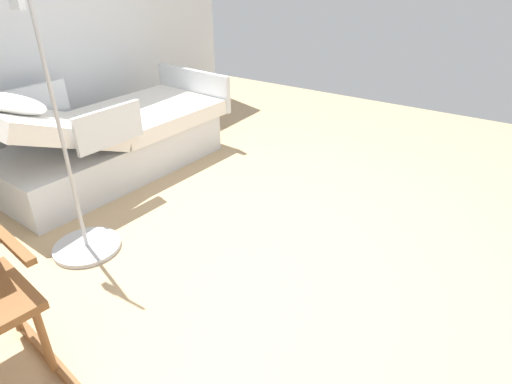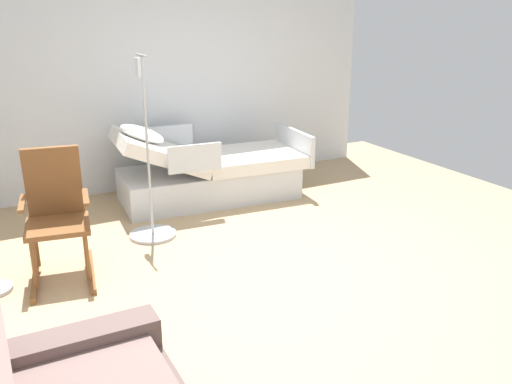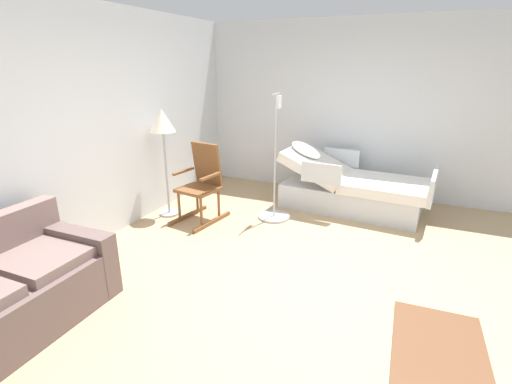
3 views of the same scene
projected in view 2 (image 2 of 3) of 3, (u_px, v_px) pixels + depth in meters
name	position (u px, v px, depth m)	size (l,w,h in m)	color
ground_plane	(292.00, 270.00, 4.58)	(6.84, 6.84, 0.00)	tan
side_wall	(172.00, 72.00, 6.48)	(0.10, 5.17, 2.70)	silver
hospital_bed	(209.00, 173.00, 6.20)	(1.13, 2.17, 0.97)	silver
rocking_chair	(57.00, 216.00, 4.35)	(0.82, 0.59, 1.05)	brown
iv_pole	(151.00, 211.00, 5.18)	(0.44, 0.44, 1.69)	#B2B5BA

